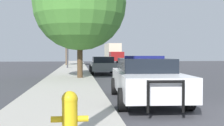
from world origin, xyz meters
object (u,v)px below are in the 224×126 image
object	(u,v)px
tree_sidewalk_near	(80,4)
car_background_oncoming	(143,62)
traffic_light	(82,36)
fire_hydrant	(70,117)
tree_sidewalk_far	(67,31)
box_truck	(113,53)
car_background_midblock	(103,65)
police_car	(145,78)

from	to	relation	value
tree_sidewalk_near	car_background_oncoming	bearing A→B (deg)	60.79
traffic_light	fire_hydrant	bearing A→B (deg)	-91.19
car_background_oncoming	tree_sidewalk_far	bearing A→B (deg)	-45.67
car_background_oncoming	box_truck	distance (m)	19.42
car_background_oncoming	car_background_midblock	world-z (taller)	car_background_midblock
police_car	car_background_oncoming	distance (m)	21.17
fire_hydrant	traffic_light	distance (m)	25.79
traffic_light	box_truck	world-z (taller)	traffic_light
traffic_light	car_background_oncoming	world-z (taller)	traffic_light
police_car	car_background_oncoming	world-z (taller)	police_car
fire_hydrant	traffic_light	bearing A→B (deg)	88.81
car_background_midblock	tree_sidewalk_near	xyz separation A→B (m)	(-1.82, -4.74, 3.95)
car_background_oncoming	box_truck	bearing A→B (deg)	-89.56
fire_hydrant	box_truck	bearing A→B (deg)	81.94
car_background_midblock	fire_hydrant	bearing A→B (deg)	-96.21
fire_hydrant	traffic_light	xyz separation A→B (m)	(0.53, 25.62, 2.96)
tree_sidewalk_far	traffic_light	bearing A→B (deg)	-76.69
car_background_midblock	tree_sidewalk_far	distance (m)	16.65
car_background_oncoming	car_background_midblock	bearing A→B (deg)	54.24
police_car	car_background_midblock	distance (m)	12.95
fire_hydrant	tree_sidewalk_near	distance (m)	13.64
police_car	car_background_oncoming	xyz separation A→B (m)	(4.79, 20.62, -0.06)
police_car	box_truck	world-z (taller)	box_truck
traffic_light	box_truck	distance (m)	20.10
police_car	fire_hydrant	xyz separation A→B (m)	(-2.40, -4.79, -0.18)
car_background_oncoming	tree_sidewalk_near	xyz separation A→B (m)	(-6.94, -12.41, 3.98)
police_car	fire_hydrant	bearing A→B (deg)	67.02
tree_sidewalk_near	tree_sidewalk_far	size ratio (longest dim) A/B	1.12
police_car	car_background_midblock	xyz separation A→B (m)	(-0.33, 12.95, -0.03)
traffic_light	tree_sidewalk_near	bearing A→B (deg)	-91.28
traffic_light	box_truck	size ratio (longest dim) A/B	0.63
car_background_midblock	traffic_light	bearing A→B (deg)	101.52
police_car	tree_sidewalk_far	xyz separation A→B (m)	(-3.74, 28.75, 3.97)
traffic_light	tree_sidewalk_far	distance (m)	8.23
police_car	tree_sidewalk_near	bearing A→B (deg)	-71.76
traffic_light	tree_sidewalk_near	world-z (taller)	tree_sidewalk_near
car_background_midblock	tree_sidewalk_near	world-z (taller)	tree_sidewalk_near
tree_sidewalk_far	police_car	bearing A→B (deg)	-82.59
traffic_light	car_background_midblock	distance (m)	8.50
police_car	traffic_light	distance (m)	21.09
fire_hydrant	car_background_midblock	world-z (taller)	car_background_midblock
fire_hydrant	tree_sidewalk_far	xyz separation A→B (m)	(-1.34, 33.54, 4.15)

